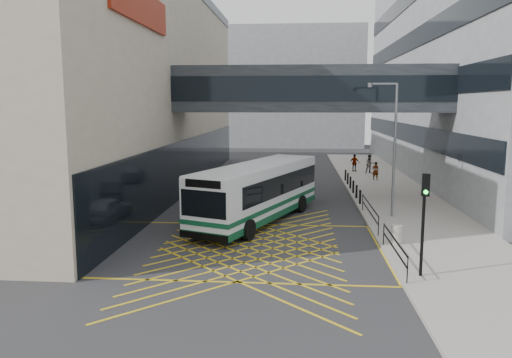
% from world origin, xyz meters
% --- Properties ---
extents(ground, '(120.00, 120.00, 0.00)m').
position_xyz_m(ground, '(0.00, 0.00, 0.00)').
color(ground, '#333335').
extents(building_whsmith, '(24.17, 42.00, 16.00)m').
position_xyz_m(building_whsmith, '(-17.98, 16.00, 8.00)').
color(building_whsmith, '#BBAB91').
rests_on(building_whsmith, ground).
extents(building_far, '(28.00, 16.00, 18.00)m').
position_xyz_m(building_far, '(-2.00, 60.00, 9.00)').
color(building_far, gray).
rests_on(building_far, ground).
extents(skybridge, '(20.00, 4.10, 3.00)m').
position_xyz_m(skybridge, '(3.00, 12.00, 7.50)').
color(skybridge, '#2B3035').
rests_on(skybridge, ground).
extents(pavement, '(6.00, 54.00, 0.16)m').
position_xyz_m(pavement, '(9.00, 15.00, 0.08)').
color(pavement, '#A39E95').
rests_on(pavement, ground).
extents(box_junction, '(12.00, 9.00, 0.01)m').
position_xyz_m(box_junction, '(0.00, 0.00, 0.00)').
color(box_junction, gold).
rests_on(box_junction, ground).
extents(bus, '(6.68, 11.69, 3.23)m').
position_xyz_m(bus, '(0.06, 5.36, 1.73)').
color(bus, white).
rests_on(bus, ground).
extents(car_white, '(2.15, 4.41, 1.36)m').
position_xyz_m(car_white, '(-3.30, 4.87, 0.68)').
color(car_white, silver).
rests_on(car_white, ground).
extents(car_dark, '(2.87, 4.53, 1.32)m').
position_xyz_m(car_dark, '(-1.40, 10.57, 0.66)').
color(car_dark, black).
rests_on(car_dark, ground).
extents(car_silver, '(2.63, 4.55, 1.33)m').
position_xyz_m(car_silver, '(0.12, 19.46, 0.66)').
color(car_silver, gray).
rests_on(car_silver, ground).
extents(traffic_light, '(0.29, 0.46, 3.89)m').
position_xyz_m(traffic_light, '(6.82, -3.75, 2.69)').
color(traffic_light, black).
rests_on(traffic_light, pavement).
extents(street_lamp, '(1.71, 0.32, 7.54)m').
position_xyz_m(street_lamp, '(7.46, 6.46, 4.45)').
color(street_lamp, slate).
rests_on(street_lamp, pavement).
extents(litter_bin, '(0.50, 0.50, 0.87)m').
position_xyz_m(litter_bin, '(6.78, 0.74, 0.59)').
color(litter_bin, '#ADA89E').
rests_on(litter_bin, pavement).
extents(kerb_railings, '(0.05, 12.54, 1.00)m').
position_xyz_m(kerb_railings, '(6.15, 1.78, 0.88)').
color(kerb_railings, black).
rests_on(kerb_railings, pavement).
extents(bollards, '(0.14, 10.14, 0.90)m').
position_xyz_m(bollards, '(6.25, 15.00, 0.61)').
color(bollards, black).
rests_on(bollards, pavement).
extents(pedestrian_a, '(0.65, 0.49, 1.55)m').
position_xyz_m(pedestrian_a, '(8.78, 20.38, 0.93)').
color(pedestrian_a, gray).
rests_on(pedestrian_a, pavement).
extents(pedestrian_b, '(0.90, 0.61, 1.71)m').
position_xyz_m(pedestrian_b, '(8.90, 24.60, 1.01)').
color(pedestrian_b, gray).
rests_on(pedestrian_b, pavement).
extents(pedestrian_c, '(1.07, 0.85, 1.63)m').
position_xyz_m(pedestrian_c, '(7.64, 25.80, 0.98)').
color(pedestrian_c, gray).
rests_on(pedestrian_c, pavement).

